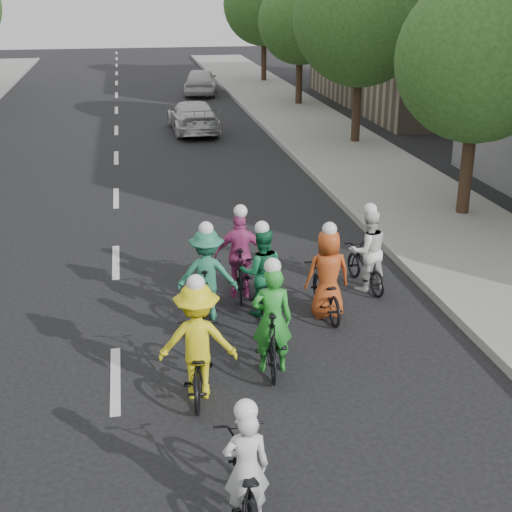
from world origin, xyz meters
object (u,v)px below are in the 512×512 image
object	(u,v)px
cyclist_3	(240,262)
cyclist_5	(271,330)
cyclist_6	(367,258)
follow_car_trail	(201,81)
cyclist_0	(245,477)
cyclist_4	(327,283)
cyclist_2	(198,350)
follow_car_lead	(193,117)
cyclist_1	(261,279)
cyclist_7	(207,280)

from	to	relation	value
cyclist_3	cyclist_5	xyz separation A→B (m)	(0.02, -2.84, -0.03)
cyclist_6	follow_car_trail	world-z (taller)	cyclist_6
cyclist_0	cyclist_3	distance (m)	6.15
cyclist_0	cyclist_4	xyz separation A→B (m)	(2.32, 4.93, 0.10)
cyclist_2	cyclist_3	size ratio (longest dim) A/B	1.03
cyclist_3	follow_car_trail	world-z (taller)	cyclist_3
follow_car_lead	cyclist_5	bearing A→B (deg)	85.94
cyclist_3	follow_car_lead	world-z (taller)	cyclist_3
cyclist_1	cyclist_6	size ratio (longest dim) A/B	1.00
cyclist_0	follow_car_trail	xyz separation A→B (m)	(3.06, 32.68, 0.18)
cyclist_2	cyclist_7	size ratio (longest dim) A/B	1.05
cyclist_7	cyclist_3	bearing A→B (deg)	-119.74
cyclist_4	cyclist_2	bearing A→B (deg)	40.54
cyclist_2	follow_car_trail	distance (m)	30.18
cyclist_1	follow_car_lead	world-z (taller)	cyclist_1
cyclist_3	follow_car_trail	size ratio (longest dim) A/B	0.45
cyclist_2	cyclist_5	xyz separation A→B (m)	(1.20, 0.55, -0.06)
cyclist_2	cyclist_4	xyz separation A→B (m)	(2.56, 2.25, -0.08)
cyclist_0	cyclist_4	world-z (taller)	cyclist_4
cyclist_4	follow_car_trail	distance (m)	27.76
cyclist_5	follow_car_trail	distance (m)	29.52
cyclist_7	cyclist_2	bearing A→B (deg)	91.73
cyclist_4	cyclist_7	world-z (taller)	cyclist_7
cyclist_3	cyclist_2	bearing A→B (deg)	78.77
cyclist_0	cyclist_5	bearing A→B (deg)	-105.04
cyclist_4	follow_car_trail	bearing A→B (deg)	-92.20
cyclist_2	follow_car_trail	xyz separation A→B (m)	(3.30, 30.00, -0.00)
cyclist_5	cyclist_7	bearing A→B (deg)	-62.16
follow_car_trail	follow_car_lead	bearing A→B (deg)	90.94
cyclist_3	cyclist_6	size ratio (longest dim) A/B	1.04
cyclist_5	cyclist_6	xyz separation A→B (m)	(2.46, 2.72, -0.01)
cyclist_3	cyclist_7	bearing A→B (deg)	56.68
cyclist_4	cyclist_7	bearing A→B (deg)	-8.81
follow_car_trail	cyclist_2	bearing A→B (deg)	92.61
follow_car_lead	follow_car_trail	size ratio (longest dim) A/B	1.06
follow_car_trail	cyclist_3	bearing A→B (deg)	94.32
cyclist_7	follow_car_lead	xyz separation A→B (m)	(1.42, 17.11, -0.08)
cyclist_2	follow_car_trail	world-z (taller)	cyclist_2
cyclist_7	follow_car_trail	size ratio (longest dim) A/B	0.44
cyclist_3	cyclist_4	world-z (taller)	cyclist_3
cyclist_1	follow_car_lead	bearing A→B (deg)	-87.26
follow_car_trail	cyclist_6	bearing A→B (deg)	99.65
cyclist_1	cyclist_2	distance (m)	2.92
cyclist_6	follow_car_trail	xyz separation A→B (m)	(-0.36, 26.73, 0.07)
cyclist_6	follow_car_lead	size ratio (longest dim) A/B	0.41
cyclist_1	cyclist_2	xyz separation A→B (m)	(-1.42, -2.55, 0.04)
follow_car_lead	cyclist_3	bearing A→B (deg)	85.51
cyclist_2	cyclist_3	bearing A→B (deg)	-101.10
cyclist_3	cyclist_5	size ratio (longest dim) A/B	0.99
cyclist_4	follow_car_lead	world-z (taller)	cyclist_4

